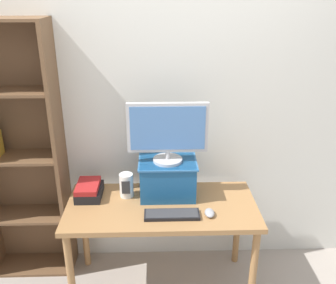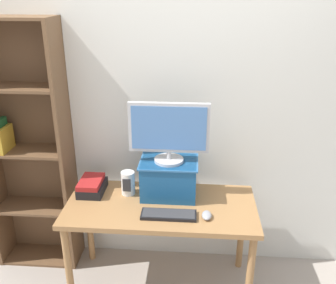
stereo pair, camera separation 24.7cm
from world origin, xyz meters
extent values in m
plane|color=#9E9389|center=(0.00, 0.00, 0.00)|extent=(12.00, 12.00, 0.00)
cube|color=silver|center=(0.00, 0.43, 1.30)|extent=(7.00, 0.08, 2.60)
cube|color=#9E7042|center=(0.00, 0.00, 0.70)|extent=(1.32, 0.62, 0.04)
cylinder|color=#9E7042|center=(-0.61, -0.26, 0.34)|extent=(0.05, 0.05, 0.68)
cylinder|color=#9E7042|center=(0.61, -0.26, 0.34)|extent=(0.05, 0.05, 0.68)
cylinder|color=#9E7042|center=(-0.61, 0.26, 0.34)|extent=(0.05, 0.05, 0.68)
cylinder|color=#9E7042|center=(0.61, 0.26, 0.34)|extent=(0.05, 0.05, 0.68)
cube|color=brown|center=(-0.73, 0.25, 0.97)|extent=(0.03, 0.28, 1.94)
cube|color=brown|center=(-1.03, 0.39, 0.97)|extent=(0.63, 0.01, 1.94)
cube|color=brown|center=(-1.03, 0.25, 0.01)|extent=(0.58, 0.27, 0.02)
cube|color=brown|center=(-1.03, 0.25, 0.50)|extent=(0.58, 0.27, 0.02)
cube|color=brown|center=(-1.03, 0.25, 0.98)|extent=(0.58, 0.27, 0.02)
cube|color=brown|center=(-1.03, 0.25, 1.47)|extent=(0.58, 0.27, 0.02)
cube|color=brown|center=(-1.03, 0.25, 1.93)|extent=(0.58, 0.27, 0.02)
cube|color=#236B38|center=(-1.20, 0.22, 1.11)|extent=(0.03, 0.20, 0.24)
cube|color=gold|center=(-1.16, 0.22, 1.08)|extent=(0.03, 0.20, 0.18)
cube|color=#195189|center=(0.05, 0.14, 0.85)|extent=(0.39, 0.28, 0.27)
cube|color=#2D669E|center=(0.05, 0.14, 0.98)|extent=(0.41, 0.30, 0.01)
cylinder|color=#B7B7BA|center=(0.05, 0.14, 1.00)|extent=(0.21, 0.21, 0.02)
cylinder|color=#B7B7BA|center=(0.05, 0.14, 1.04)|extent=(0.03, 0.03, 0.06)
cube|color=#B7B7BA|center=(0.05, 0.14, 1.24)|extent=(0.55, 0.04, 0.35)
cube|color=#4C7AB7|center=(0.05, 0.12, 1.24)|extent=(0.51, 0.00, 0.31)
cube|color=black|center=(0.07, -0.14, 0.73)|extent=(0.36, 0.12, 0.02)
cube|color=#333335|center=(0.07, -0.14, 0.74)|extent=(0.34, 0.11, 0.00)
ellipsoid|color=#99999E|center=(0.31, -0.14, 0.74)|extent=(0.06, 0.10, 0.04)
cube|color=black|center=(-0.52, 0.13, 0.75)|extent=(0.18, 0.25, 0.07)
cube|color=maroon|center=(-0.52, 0.13, 0.80)|extent=(0.16, 0.24, 0.04)
cylinder|color=silver|center=(-0.25, 0.13, 0.81)|extent=(0.10, 0.10, 0.17)
cube|color=#2D2D30|center=(-0.25, 0.08, 0.82)|extent=(0.06, 0.00, 0.10)
camera|label=1|loc=(-0.03, -2.23, 2.12)|focal=40.00mm
camera|label=2|loc=(0.22, -2.22, 2.12)|focal=40.00mm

